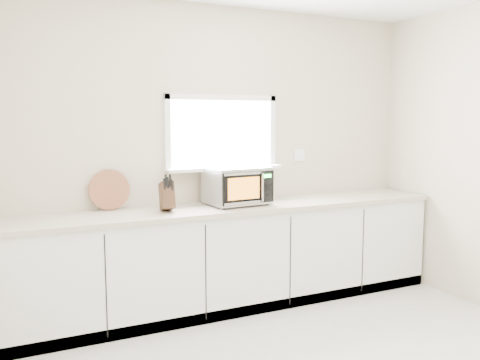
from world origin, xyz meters
TOP-DOWN VIEW (x-y plane):
  - back_wall at (0.00, 2.00)m, footprint 4.00×0.17m
  - cabinets at (0.00, 1.70)m, footprint 3.92×0.60m
  - countertop at (0.00, 1.69)m, footprint 3.92×0.64m
  - microwave at (0.03, 1.72)m, footprint 0.55×0.45m
  - knife_block at (-0.63, 1.67)m, footprint 0.12×0.22m
  - cutting_board at (-1.05, 1.94)m, footprint 0.34×0.08m
  - coffee_grinder at (0.24, 1.71)m, footprint 0.16×0.16m

SIDE VIEW (x-z plane):
  - cabinets at x=0.00m, z-range 0.00..0.88m
  - countertop at x=0.00m, z-range 0.88..0.92m
  - coffee_grinder at x=0.24m, z-range 0.92..1.15m
  - knife_block at x=-0.63m, z-range 0.90..1.21m
  - cutting_board at x=-1.05m, z-range 0.92..1.26m
  - microwave at x=0.03m, z-range 0.93..1.27m
  - back_wall at x=0.00m, z-range 0.01..2.71m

